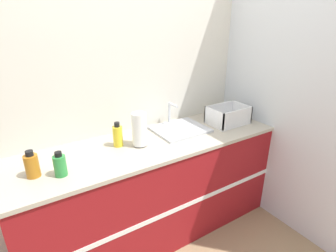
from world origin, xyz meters
name	(u,v)px	position (x,y,z in m)	size (l,w,h in m)	color
ground_plane	(174,252)	(0.00, 0.00, 0.00)	(12.00, 12.00, 0.00)	#937A56
wall_back	(131,87)	(0.00, 0.70, 1.30)	(4.62, 0.06, 2.60)	beige
wall_right	(252,80)	(1.14, 0.33, 1.30)	(0.06, 2.67, 2.60)	silver
counter_cabinet	(154,188)	(0.00, 0.33, 0.46)	(2.24, 0.69, 0.92)	maroon
sink	(179,128)	(0.33, 0.42, 0.93)	(0.46, 0.40, 0.22)	silver
paper_towel_roll	(140,129)	(-0.12, 0.32, 1.06)	(0.12, 0.12, 0.27)	#4C4C51
dish_rack	(228,117)	(0.82, 0.30, 0.98)	(0.37, 0.26, 0.17)	white
bottle_green	(60,165)	(-0.74, 0.20, 0.99)	(0.08, 0.08, 0.17)	#2D8C3D
bottle_amber	(32,165)	(-0.90, 0.28, 1.00)	(0.09, 0.09, 0.18)	#B26B19
bottle_yellow	(118,136)	(-0.27, 0.41, 1.01)	(0.08, 0.08, 0.20)	yellow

